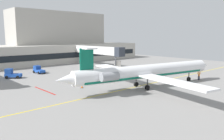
{
  "coord_description": "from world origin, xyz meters",
  "views": [
    {
      "loc": [
        -27.78,
        -27.43,
        9.66
      ],
      "look_at": [
        1.57,
        4.83,
        3.0
      ],
      "focal_mm": 36.28,
      "sensor_mm": 36.0,
      "label": 1
    }
  ],
  "objects_px": {
    "baggage_tug": "(12,74)",
    "belt_loader": "(118,65)",
    "pushback_tractor": "(38,70)",
    "marshaller": "(199,76)",
    "regional_jet": "(146,72)"
  },
  "relations": [
    {
      "from": "baggage_tug",
      "to": "belt_loader",
      "type": "xyz_separation_m",
      "value": [
        29.0,
        -4.71,
        0.03
      ]
    },
    {
      "from": "baggage_tug",
      "to": "belt_loader",
      "type": "height_order",
      "value": "belt_loader"
    },
    {
      "from": "pushback_tractor",
      "to": "belt_loader",
      "type": "height_order",
      "value": "belt_loader"
    },
    {
      "from": "marshaller",
      "to": "belt_loader",
      "type": "bearing_deg",
      "value": 91.26
    },
    {
      "from": "regional_jet",
      "to": "baggage_tug",
      "type": "bearing_deg",
      "value": 119.74
    },
    {
      "from": "regional_jet",
      "to": "marshaller",
      "type": "xyz_separation_m",
      "value": [
        14.37,
        -3.17,
        -2.04
      ]
    },
    {
      "from": "regional_jet",
      "to": "belt_loader",
      "type": "height_order",
      "value": "regional_jet"
    },
    {
      "from": "pushback_tractor",
      "to": "marshaller",
      "type": "xyz_separation_m",
      "value": [
        21.99,
        -32.46,
        0.1
      ]
    },
    {
      "from": "regional_jet",
      "to": "pushback_tractor",
      "type": "relative_size",
      "value": 9.03
    },
    {
      "from": "regional_jet",
      "to": "pushback_tractor",
      "type": "bearing_deg",
      "value": 104.57
    },
    {
      "from": "belt_loader",
      "to": "pushback_tractor",
      "type": "bearing_deg",
      "value": 160.88
    },
    {
      "from": "baggage_tug",
      "to": "marshaller",
      "type": "bearing_deg",
      "value": -45.18
    },
    {
      "from": "baggage_tug",
      "to": "marshaller",
      "type": "distance_m",
      "value": 41.93
    },
    {
      "from": "regional_jet",
      "to": "belt_loader",
      "type": "distance_m",
      "value": 25.94
    },
    {
      "from": "pushback_tractor",
      "to": "marshaller",
      "type": "relative_size",
      "value": 1.99
    }
  ]
}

